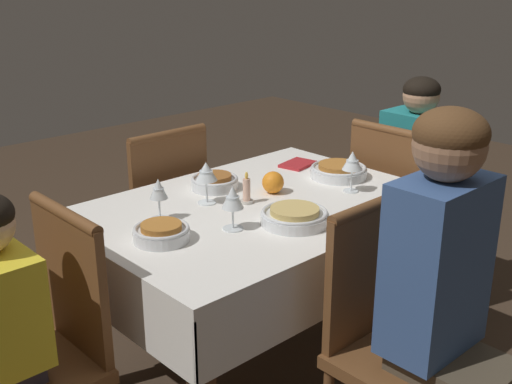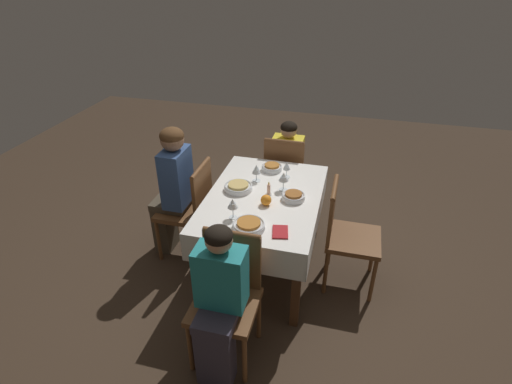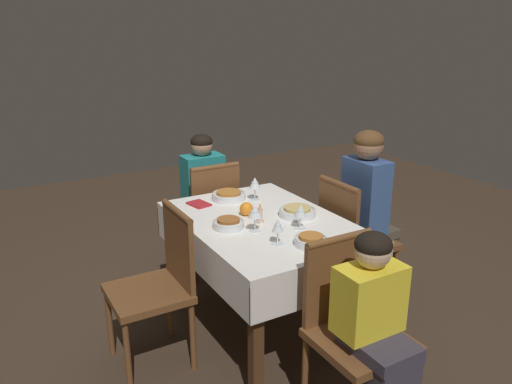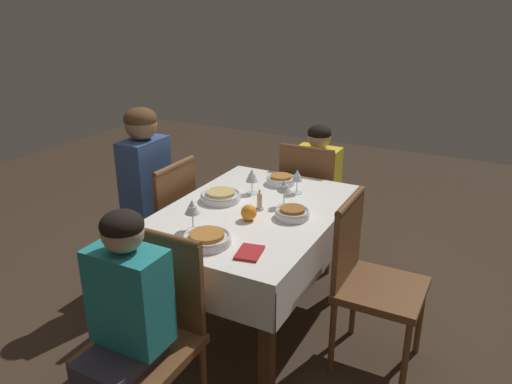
# 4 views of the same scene
# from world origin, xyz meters

# --- Properties ---
(ground_plane) EXTENTS (8.00, 8.00, 0.00)m
(ground_plane) POSITION_xyz_m (0.00, 0.00, 0.00)
(ground_plane) COLOR #3D2D21
(dining_table) EXTENTS (1.26, 0.88, 0.72)m
(dining_table) POSITION_xyz_m (0.00, 0.00, 0.63)
(dining_table) COLOR white
(dining_table) RESTS_ON ground_plane
(chair_north) EXTENTS (0.41, 0.41, 0.89)m
(chair_north) POSITION_xyz_m (0.04, 0.66, 0.50)
(chair_north) COLOR brown
(chair_north) RESTS_ON ground_plane
(chair_east) EXTENTS (0.41, 0.41, 0.89)m
(chair_east) POSITION_xyz_m (0.85, -0.02, 0.50)
(chair_east) COLOR brown
(chair_east) RESTS_ON ground_plane
(chair_west) EXTENTS (0.41, 0.41, 0.89)m
(chair_west) POSITION_xyz_m (-0.85, 0.03, 0.50)
(chair_west) COLOR brown
(chair_west) RESTS_ON ground_plane
(chair_south) EXTENTS (0.41, 0.41, 0.89)m
(chair_south) POSITION_xyz_m (-0.00, -0.66, 0.50)
(chair_south) COLOR brown
(chair_south) RESTS_ON ground_plane
(person_adult_denim) EXTENTS (0.30, 0.34, 1.20)m
(person_adult_denim) POSITION_xyz_m (0.04, 0.81, 0.68)
(person_adult_denim) COLOR #4C4233
(person_adult_denim) RESTS_ON ground_plane
(person_child_yellow) EXTENTS (0.33, 0.30, 0.99)m
(person_child_yellow) POSITION_xyz_m (1.01, -0.02, 0.54)
(person_child_yellow) COLOR #383342
(person_child_yellow) RESTS_ON ground_plane
(person_child_teal) EXTENTS (0.33, 0.30, 1.08)m
(person_child_teal) POSITION_xyz_m (-1.01, 0.03, 0.59)
(person_child_teal) COLOR #383342
(person_child_teal) RESTS_ON ground_plane
(bowl_north) EXTENTS (0.23, 0.23, 0.06)m
(bowl_north) POSITION_xyz_m (0.04, 0.22, 0.75)
(bowl_north) COLOR silver
(bowl_north) RESTS_ON dining_table
(wine_glass_north) EXTENTS (0.07, 0.07, 0.15)m
(wine_glass_north) POSITION_xyz_m (0.22, 0.12, 0.83)
(wine_glass_north) COLOR white
(wine_glass_north) RESTS_ON dining_table
(bowl_east) EXTENTS (0.18, 0.18, 0.06)m
(bowl_east) POSITION_xyz_m (0.44, 0.03, 0.75)
(bowl_east) COLOR silver
(bowl_east) RESTS_ON dining_table
(wine_glass_east) EXTENTS (0.07, 0.07, 0.15)m
(wine_glass_east) POSITION_xyz_m (0.34, -0.11, 0.82)
(wine_glass_east) COLOR white
(wine_glass_east) RESTS_ON dining_table
(bowl_west) EXTENTS (0.23, 0.23, 0.06)m
(bowl_west) POSITION_xyz_m (-0.45, 0.00, 0.75)
(bowl_west) COLOR silver
(bowl_west) RESTS_ON dining_table
(wine_glass_west) EXTENTS (0.08, 0.08, 0.16)m
(wine_glass_west) POSITION_xyz_m (-0.35, 0.14, 0.84)
(wine_glass_west) COLOR white
(wine_glass_west) RESTS_ON dining_table
(bowl_south) EXTENTS (0.18, 0.18, 0.06)m
(bowl_south) POSITION_xyz_m (0.01, -0.23, 0.75)
(bowl_south) COLOR silver
(bowl_south) RESTS_ON dining_table
(wine_glass_south) EXTENTS (0.08, 0.08, 0.15)m
(wine_glass_south) POSITION_xyz_m (0.13, -0.13, 0.84)
(wine_glass_south) COLOR white
(wine_glass_south) RESTS_ON dining_table
(candle_centerpiece) EXTENTS (0.05, 0.05, 0.12)m
(candle_centerpiece) POSITION_xyz_m (0.02, -0.03, 0.76)
(candle_centerpiece) COLOR beige
(candle_centerpiece) RESTS_ON dining_table
(orange_fruit) EXTENTS (0.08, 0.08, 0.08)m
(orange_fruit) POSITION_xyz_m (-0.12, -0.05, 0.76)
(orange_fruit) COLOR orange
(orange_fruit) RESTS_ON dining_table
(napkin_red_folded) EXTENTS (0.17, 0.13, 0.01)m
(napkin_red_folded) POSITION_xyz_m (-0.44, -0.22, 0.73)
(napkin_red_folded) COLOR #AD2328
(napkin_red_folded) RESTS_ON dining_table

